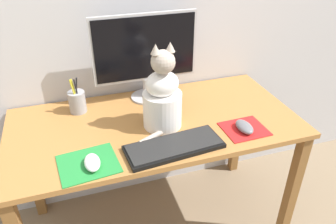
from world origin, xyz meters
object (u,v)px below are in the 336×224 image
Objects in this scene: monitor at (145,53)px; cat at (162,97)px; keyboard at (174,146)px; computer_mouse_right at (244,127)px; computer_mouse_left at (92,162)px; pen_cup at (77,102)px.

monitor is 1.32× the size of cat.
computer_mouse_right reaches higher than keyboard.
computer_mouse_left is 0.60× the size of pen_cup.
computer_mouse_right is (0.34, -0.44, -0.23)m from monitor.
computer_mouse_left is 0.45m from pen_cup.
pen_cup is (-0.36, -0.03, -0.20)m from monitor.
pen_cup reaches higher than computer_mouse_left.
keyboard is 0.34m from computer_mouse_left.
computer_mouse_left is (-0.34, -0.01, 0.01)m from keyboard.
monitor is at bearing 84.80° from cat.
keyboard is at bearing 1.84° from computer_mouse_left.
monitor is 4.85× the size of computer_mouse_left.
monitor is 4.61× the size of computer_mouse_right.
cat reaches higher than computer_mouse_right.
pen_cup is at bearing -174.71° from monitor.
cat is 2.19× the size of pen_cup.
keyboard is 2.31× the size of pen_cup.
monitor is 0.60m from computer_mouse_right.
monitor reaches higher than keyboard.
computer_mouse_right is at bearing -52.37° from monitor.
monitor is 0.63m from computer_mouse_left.
cat is (0.00, -0.28, -0.11)m from monitor.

